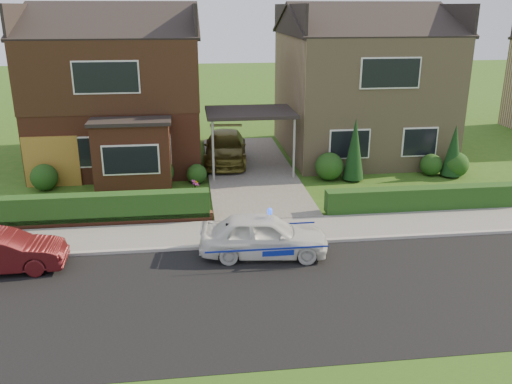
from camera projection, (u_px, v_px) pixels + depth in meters
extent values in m
plane|color=#2B5216|center=(299.00, 294.00, 13.98)|extent=(120.00, 120.00, 0.00)
cube|color=black|center=(299.00, 294.00, 13.98)|extent=(60.00, 6.00, 0.02)
cube|color=#9E9993|center=(279.00, 243.00, 16.82)|extent=(60.00, 0.16, 0.12)
cube|color=slate|center=(274.00, 231.00, 17.81)|extent=(60.00, 2.00, 0.10)
cube|color=#666059|center=(250.00, 171.00, 24.28)|extent=(3.80, 12.00, 0.12)
cube|color=brown|center=(121.00, 99.00, 25.49)|extent=(7.20, 8.00, 5.80)
cube|color=white|center=(73.00, 153.00, 22.02)|extent=(1.80, 0.08, 1.30)
cube|color=white|center=(152.00, 150.00, 22.40)|extent=(1.60, 0.08, 1.30)
cube|color=white|center=(106.00, 77.00, 21.23)|extent=(2.60, 0.08, 1.30)
cube|color=black|center=(118.00, 68.00, 25.02)|extent=(7.26, 8.06, 2.90)
cube|color=brown|center=(133.00, 156.00, 21.69)|extent=(3.00, 1.40, 2.70)
cube|color=black|center=(130.00, 121.00, 21.23)|extent=(3.20, 1.60, 0.14)
cube|color=#9B845F|center=(359.00, 94.00, 26.85)|extent=(7.20, 8.00, 5.80)
cube|color=white|center=(350.00, 144.00, 23.38)|extent=(1.80, 0.08, 1.30)
cube|color=white|center=(420.00, 142.00, 23.76)|extent=(1.60, 0.08, 1.30)
cube|color=white|center=(390.00, 73.00, 22.59)|extent=(2.60, 0.08, 1.30)
cube|color=black|center=(250.00, 112.00, 23.42)|extent=(3.80, 3.00, 0.14)
cylinder|color=gray|center=(213.00, 152.00, 22.35)|extent=(0.10, 0.10, 2.70)
cylinder|color=gray|center=(294.00, 149.00, 22.75)|extent=(0.10, 0.10, 2.70)
cube|color=#89601E|center=(52.00, 162.00, 22.02)|extent=(2.20, 0.10, 2.10)
cube|color=brown|center=(98.00, 222.00, 18.21)|extent=(7.70, 0.25, 0.36)
cube|color=#133C15|center=(100.00, 225.00, 18.41)|extent=(7.50, 0.55, 0.90)
cube|color=#133C15|center=(426.00, 211.00, 19.68)|extent=(7.50, 0.55, 0.80)
sphere|color=#133C15|center=(44.00, 177.00, 21.72)|extent=(1.08, 1.08, 1.08)
sphere|color=#133C15|center=(157.00, 172.00, 22.02)|extent=(1.32, 1.32, 1.32)
sphere|color=#133C15|center=(197.00, 174.00, 22.57)|extent=(0.84, 0.84, 0.84)
sphere|color=#133C15|center=(329.00, 166.00, 22.98)|extent=(1.20, 1.20, 1.20)
sphere|color=#133C15|center=(431.00, 165.00, 23.65)|extent=(0.96, 0.96, 0.96)
sphere|color=#133C15|center=(456.00, 165.00, 23.47)|extent=(1.08, 1.08, 1.08)
cone|color=black|center=(354.00, 151.00, 22.68)|extent=(0.90, 0.90, 2.60)
cone|color=black|center=(453.00, 152.00, 23.26)|extent=(0.90, 0.90, 2.20)
imported|color=silver|center=(264.00, 235.00, 15.96)|extent=(1.93, 3.92, 1.29)
sphere|color=#193FF2|center=(270.00, 212.00, 15.74)|extent=(0.17, 0.17, 0.17)
cube|color=navy|center=(268.00, 248.00, 15.25)|extent=(3.47, 0.02, 0.05)
cube|color=navy|center=(260.00, 227.00, 16.69)|extent=(3.47, 0.01, 0.05)
ellipsoid|color=black|center=(228.00, 230.00, 15.65)|extent=(0.22, 0.17, 0.21)
sphere|color=white|center=(229.00, 231.00, 15.60)|extent=(0.11, 0.11, 0.11)
sphere|color=black|center=(229.00, 226.00, 15.59)|extent=(0.13, 0.13, 0.13)
cone|color=black|center=(227.00, 224.00, 15.57)|extent=(0.04, 0.04, 0.05)
cone|color=black|center=(230.00, 224.00, 15.58)|extent=(0.04, 0.04, 0.05)
imported|color=brown|center=(225.00, 148.00, 25.24)|extent=(2.31, 4.84, 1.36)
imported|color=#4B1013|center=(1.00, 252.00, 15.03)|extent=(1.29, 3.48, 1.14)
imported|color=gray|center=(16.00, 213.00, 18.49)|extent=(0.41, 0.32, 0.69)
imported|color=gray|center=(196.00, 205.00, 19.20)|extent=(0.48, 0.44, 0.69)
imported|color=gray|center=(195.00, 189.00, 20.83)|extent=(0.49, 0.49, 0.73)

